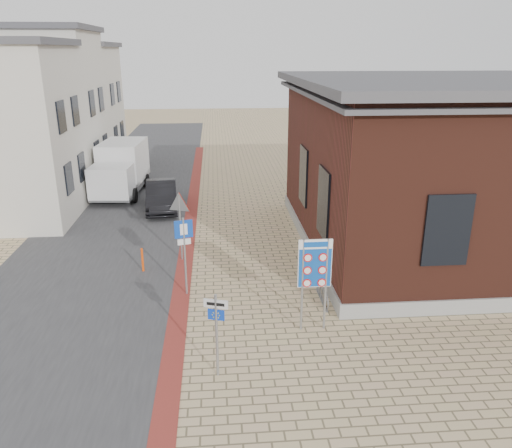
{
  "coord_description": "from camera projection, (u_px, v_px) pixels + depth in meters",
  "views": [
    {
      "loc": [
        -0.72,
        -12.22,
        7.78
      ],
      "look_at": [
        0.6,
        3.72,
        2.2
      ],
      "focal_mm": 35.0,
      "sensor_mm": 36.0,
      "label": 1
    }
  ],
  "objects": [
    {
      "name": "yield_sign",
      "position": [
        180.0,
        210.0,
        18.92
      ],
      "size": [
        0.91,
        0.38,
        2.69
      ],
      "rotation": [
        0.0,
        0.0,
        -0.35
      ],
      "color": "gray",
      "rests_on": "ground"
    },
    {
      "name": "curb_strip",
      "position": [
        190.0,
        226.0,
        23.37
      ],
      "size": [
        0.6,
        40.0,
        0.02
      ],
      "primitive_type": "cube",
      "color": "maroon",
      "rests_on": "ground"
    },
    {
      "name": "sedan",
      "position": [
        162.0,
        196.0,
        25.65
      ],
      "size": [
        1.92,
        4.47,
        1.43
      ],
      "primitive_type": "imported",
      "rotation": [
        0.0,
        0.0,
        0.1
      ],
      "color": "black",
      "rests_on": "ground"
    },
    {
      "name": "townhouse_far",
      "position": [
        65.0,
        106.0,
        34.47
      ],
      "size": [
        7.4,
        6.4,
        8.3
      ],
      "color": "beige",
      "rests_on": "ground"
    },
    {
      "name": "parking_sign",
      "position": [
        184.0,
        243.0,
        16.21
      ],
      "size": [
        0.59,
        0.19,
        2.72
      ],
      "rotation": [
        0.0,
        0.0,
        0.26
      ],
      "color": "gray",
      "rests_on": "ground"
    },
    {
      "name": "essen_sign",
      "position": [
        216.0,
        323.0,
        12.16
      ],
      "size": [
        0.6,
        0.22,
        2.27
      ],
      "rotation": [
        0.0,
        0.0,
        -0.3
      ],
      "color": "gray",
      "rests_on": "ground"
    },
    {
      "name": "ground",
      "position": [
        246.0,
        341.0,
        14.12
      ],
      "size": [
        120.0,
        120.0,
        0.0
      ],
      "primitive_type": "plane",
      "color": "tan",
      "rests_on": "ground"
    },
    {
      "name": "townhouse_mid",
      "position": [
        35.0,
        109.0,
        28.69
      ],
      "size": [
        7.4,
        6.4,
        9.1
      ],
      "color": "beige",
      "rests_on": "ground"
    },
    {
      "name": "box_truck",
      "position": [
        121.0,
        168.0,
        28.12
      ],
      "size": [
        2.66,
        5.64,
        2.87
      ],
      "rotation": [
        0.0,
        0.0,
        -0.07
      ],
      "color": "slate",
      "rests_on": "ground"
    },
    {
      "name": "bollard",
      "position": [
        143.0,
        260.0,
        18.4
      ],
      "size": [
        0.1,
        0.1,
        0.92
      ],
      "primitive_type": "cylinder",
      "rotation": [
        0.0,
        0.0,
        0.31
      ],
      "color": "#F44B0C",
      "rests_on": "ground"
    },
    {
      "name": "bike_rack",
      "position": [
        322.0,
        293.0,
        16.31
      ],
      "size": [
        0.08,
        1.8,
        0.6
      ],
      "color": "slate",
      "rests_on": "ground"
    },
    {
      "name": "border_sign",
      "position": [
        315.0,
        265.0,
        14.07
      ],
      "size": [
        0.97,
        0.07,
        2.83
      ],
      "rotation": [
        0.0,
        0.0,
        0.0
      ],
      "color": "gray",
      "rests_on": "ground"
    },
    {
      "name": "road_strip",
      "position": [
        130.0,
        198.0,
        27.8
      ],
      "size": [
        7.0,
        60.0,
        0.02
      ],
      "primitive_type": "cube",
      "color": "#38383A",
      "rests_on": "ground"
    },
    {
      "name": "brick_building",
      "position": [
        455.0,
        162.0,
        20.25
      ],
      "size": [
        13.0,
        13.0,
        6.8
      ],
      "color": "gray",
      "rests_on": "ground"
    }
  ]
}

